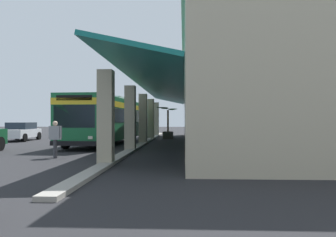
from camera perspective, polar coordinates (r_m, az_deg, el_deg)
name	(u,v)px	position (r m, az deg, el deg)	size (l,w,h in m)	color
ground	(223,144)	(23.08, 9.41, -4.39)	(120.00, 120.00, 0.00)	#262628
curb_strip	(144,143)	(23.65, -4.11, -4.15)	(33.75, 0.50, 0.12)	#9E998E
plaza_building	(282,94)	(24.47, 18.94, 4.02)	(28.42, 17.07, 6.96)	#B2A88E
transit_bus	(106,117)	(23.23, -10.59, 0.21)	(11.35, 3.30, 3.34)	#196638
parked_sedan_white	(21,131)	(29.33, -23.86, -2.02)	(4.52, 2.24, 1.47)	silver
pedestrian	(55,137)	(15.41, -18.73, -3.07)	(0.50, 0.64, 1.61)	#38383D
potted_palm	(168,131)	(29.52, -0.02, -2.17)	(1.71, 1.90, 2.82)	#4C4742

